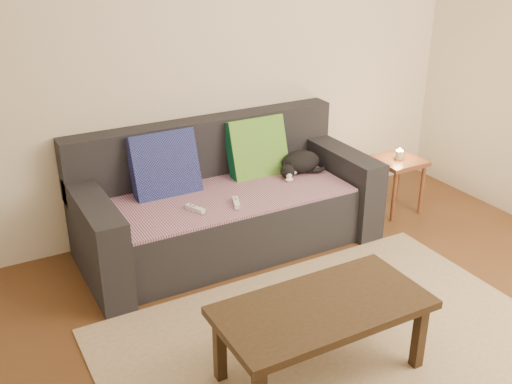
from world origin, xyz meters
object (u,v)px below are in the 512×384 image
sofa (225,205)px  side_table (398,168)px  wii_remote_a (195,209)px  coffee_table (322,313)px  wii_remote_b (236,202)px  cat (299,163)px

sofa → side_table: sofa is taller
sofa → wii_remote_a: sofa is taller
sofa → coffee_table: (-0.19, -1.50, 0.07)m
sofa → wii_remote_b: size_ratio=14.00×
sofa → cat: bearing=0.5°
wii_remote_a → side_table: wii_remote_a is taller
cat → side_table: size_ratio=0.86×
sofa → coffee_table: 1.52m
cat → sofa: bearing=-168.3°
sofa → coffee_table: size_ratio=1.94×
side_table → cat: bearing=168.6°
coffee_table → wii_remote_b: bearing=83.4°
wii_remote_b → wii_remote_a: bearing=102.6°
side_table → wii_remote_b: bearing=-175.8°
wii_remote_a → wii_remote_b: 0.28m
sofa → wii_remote_a: 0.43m
wii_remote_b → sofa: bearing=10.8°
wii_remote_b → side_table: bearing=-65.1°
side_table → wii_remote_a: bearing=-177.8°
side_table → coffee_table: (-1.65, -1.34, 0.01)m
cat → wii_remote_b: bearing=-146.5°
sofa → coffee_table: bearing=-97.2°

